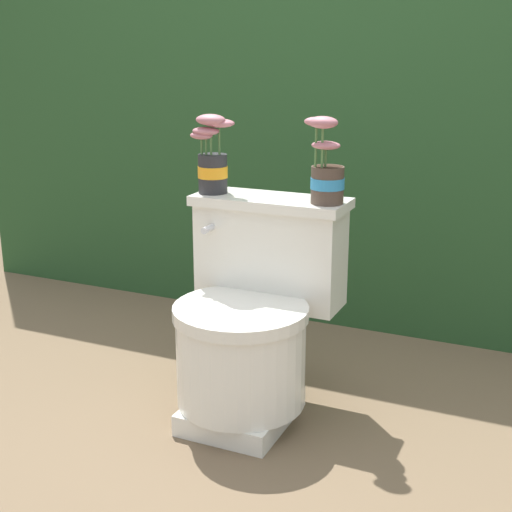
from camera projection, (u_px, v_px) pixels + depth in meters
name	position (u px, v px, depth m)	size (l,w,h in m)	color
ground_plane	(257.00, 420.00, 2.15)	(12.00, 12.00, 0.00)	brown
hedge_backdrop	(378.00, 121.00, 3.04)	(3.52, 0.89, 1.55)	#234723
toilet	(251.00, 322.00, 2.13)	(0.48, 0.51, 0.64)	silver
potted_plant_left	(212.00, 158.00, 2.18)	(0.14, 0.09, 0.24)	#262628
potted_plant_midleft	(326.00, 172.00, 2.03)	(0.11, 0.11, 0.25)	#47382D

